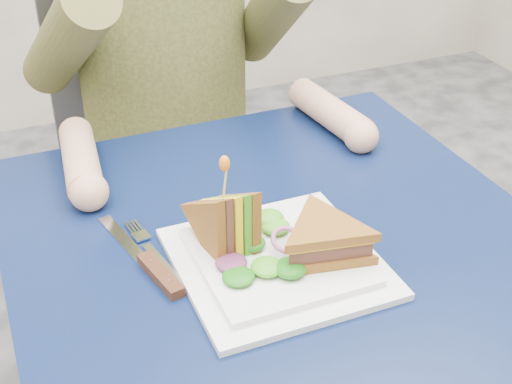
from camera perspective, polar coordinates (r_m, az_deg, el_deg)
name	(u,v)px	position (r m, az deg, el deg)	size (l,w,h in m)	color
table	(277,277)	(1.07, 1.71, -6.84)	(0.75, 0.75, 0.73)	black
chair	(159,146)	(1.65, -7.76, 3.63)	(0.42, 0.40, 0.93)	#47474C
plate	(277,260)	(0.95, 1.72, -5.49)	(0.26, 0.26, 0.02)	white
sandwich_flat	(324,239)	(0.93, 5.48, -3.79)	(0.17, 0.17, 0.05)	brown
sandwich_upright	(226,224)	(0.94, -2.41, -2.56)	(0.09, 0.14, 0.14)	brown
fork	(156,255)	(0.98, -8.00, -5.03)	(0.04, 0.18, 0.01)	silver
knife	(153,268)	(0.95, -8.24, -6.02)	(0.07, 0.22, 0.02)	silver
toothpick	(225,183)	(0.91, -2.50, 0.76)	(0.00, 0.00, 0.06)	tan
toothpick_frill	(224,164)	(0.89, -2.54, 2.29)	(0.01, 0.01, 0.02)	orange
lettuce_spill	(278,243)	(0.95, 1.77, -4.07)	(0.15, 0.13, 0.02)	#337A14
onion_ring	(286,240)	(0.95, 2.45, -3.85)	(0.04, 0.04, 0.01)	#9E4C7A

